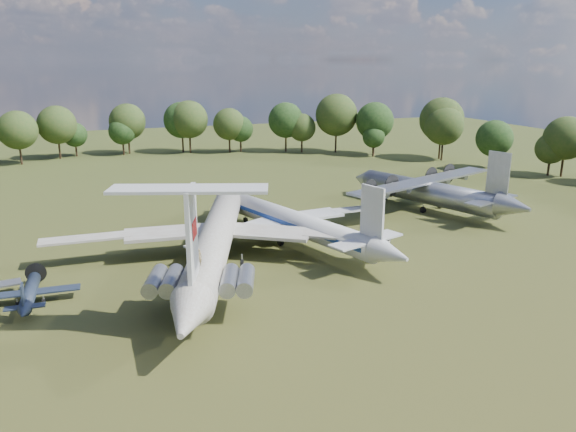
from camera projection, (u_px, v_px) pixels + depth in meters
name	position (u px, v px, depth m)	size (l,w,h in m)	color
ground	(199.00, 259.00, 72.52)	(300.00, 300.00, 0.00)	#244316
il62_airliner	(216.00, 242.00, 70.33)	(43.75, 56.88, 5.58)	#B9B9B5
tu104_jet	(291.00, 225.00, 79.49)	(33.80, 45.07, 4.51)	silver
an12_transport	(427.00, 195.00, 96.04)	(34.02, 38.02, 5.00)	#9B9DA3
small_prop_west	(30.00, 295.00, 58.89)	(9.92, 13.52, 1.98)	black
person_on_il62	(199.00, 257.00, 54.31)	(0.62, 0.41, 1.70)	olive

